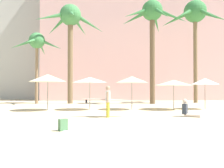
{
  "coord_description": "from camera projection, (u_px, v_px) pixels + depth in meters",
  "views": [
    {
      "loc": [
        -0.63,
        -5.46,
        1.5
      ],
      "look_at": [
        0.22,
        6.46,
        1.72
      ],
      "focal_mm": 40.27,
      "sensor_mm": 36.0,
      "label": 1
    }
  ],
  "objects": [
    {
      "name": "ground",
      "position": [
        123.0,
        157.0,
        5.47
      ],
      "size": [
        120.0,
        120.0,
        0.0
      ],
      "primitive_type": "plane",
      "color": "#C6B28C"
    },
    {
      "name": "hotel_pink",
      "position": [
        129.0,
        37.0,
        36.61
      ],
      "size": [
        23.58,
        10.23,
        18.07
      ],
      "primitive_type": "cube",
      "color": "beige",
      "rests_on": "ground"
    },
    {
      "name": "palm_tree_left",
      "position": [
        37.0,
        44.0,
        25.03
      ],
      "size": [
        5.19,
        5.13,
        7.1
      ],
      "color": "#896B4C",
      "rests_on": "ground"
    },
    {
      "name": "palm_tree_center",
      "position": [
        70.0,
        23.0,
        25.51
      ],
      "size": [
        6.73,
        6.99,
        10.08
      ],
      "color": "brown",
      "rests_on": "ground"
    },
    {
      "name": "palm_tree_right",
      "position": [
        195.0,
        17.0,
        26.87
      ],
      "size": [
        7.11,
        6.84,
        10.98
      ],
      "color": "brown",
      "rests_on": "ground"
    },
    {
      "name": "palm_tree_far_right",
      "position": [
        152.0,
        20.0,
        24.88
      ],
      "size": [
        6.49,
        6.25,
        10.29
      ],
      "color": "brown",
      "rests_on": "ground"
    },
    {
      "name": "cafe_umbrella_0",
      "position": [
        132.0,
        80.0,
        18.03
      ],
      "size": [
        2.32,
        2.32,
        2.39
      ],
      "color": "gray",
      "rests_on": "ground"
    },
    {
      "name": "cafe_umbrella_1",
      "position": [
        48.0,
        78.0,
        17.36
      ],
      "size": [
        2.58,
        2.58,
        2.49
      ],
      "color": "gray",
      "rests_on": "ground"
    },
    {
      "name": "cafe_umbrella_2",
      "position": [
        205.0,
        81.0,
        18.43
      ],
      "size": [
        2.01,
        2.01,
        2.27
      ],
      "color": "gray",
      "rests_on": "ground"
    },
    {
      "name": "cafe_umbrella_4",
      "position": [
        90.0,
        80.0,
        17.86
      ],
      "size": [
        2.48,
        2.48,
        2.31
      ],
      "color": "gray",
      "rests_on": "ground"
    },
    {
      "name": "cafe_umbrella_5",
      "position": [
        174.0,
        83.0,
        18.04
      ],
      "size": [
        2.68,
        2.68,
        2.12
      ],
      "color": "gray",
      "rests_on": "ground"
    },
    {
      "name": "beach_towel",
      "position": [
        88.0,
        133.0,
        8.42
      ],
      "size": [
        1.75,
        1.12,
        0.01
      ],
      "primitive_type": "cube",
      "rotation": [
        0.0,
        0.0,
        0.03
      ],
      "color": "white",
      "rests_on": "ground"
    },
    {
      "name": "backpack",
      "position": [
        63.0,
        125.0,
        8.92
      ],
      "size": [
        0.35,
        0.34,
        0.42
      ],
      "rotation": [
        0.0,
        0.0,
        2.18
      ],
      "color": "#4D794A",
      "rests_on": "ground"
    },
    {
      "name": "person_near_left",
      "position": [
        188.0,
        110.0,
        13.44
      ],
      "size": [
        0.99,
        0.83,
        0.95
      ],
      "rotation": [
        0.0,
        0.0,
        5.7
      ],
      "color": "beige",
      "rests_on": "ground"
    },
    {
      "name": "person_far_left",
      "position": [
        108.0,
        100.0,
        13.28
      ],
      "size": [
        2.9,
        0.97,
        1.65
      ],
      "rotation": [
        0.0,
        0.0,
        6.14
      ],
      "color": "gold",
      "rests_on": "ground"
    }
  ]
}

